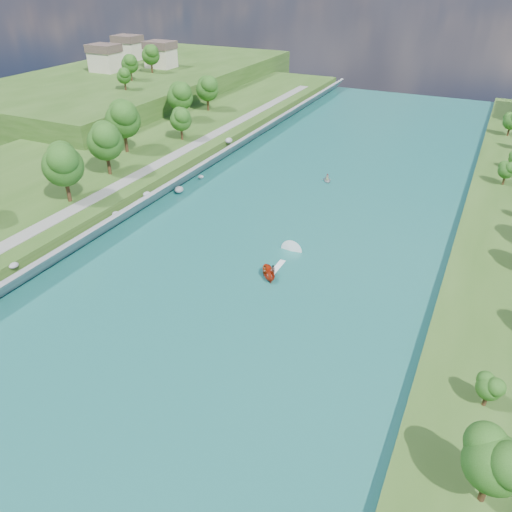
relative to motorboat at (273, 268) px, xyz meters
The scene contains 11 objects.
ground 12.54m from the motorboat, 110.22° to the right, with size 260.00×260.00×0.00m, color #2D5119.
river_water 9.35m from the motorboat, 117.65° to the left, with size 55.00×240.00×0.10m, color #175A53.
berm_west 54.96m from the motorboat, behind, with size 45.00×240.00×3.50m, color #2D5119.
ridge_west 120.35m from the motorboat, 136.20° to the left, with size 60.00×120.00×9.00m, color #2D5119.
riprap_bank 31.15m from the motorboat, 165.83° to the left, with size 4.24×236.00×4.28m.
riverside_path 37.84m from the motorboat, 167.36° to the left, with size 3.00×200.00×0.10m, color gray.
ridge_houses 128.82m from the motorboat, 136.50° to the left, with size 29.50×29.50×8.40m.
trees_west 47.30m from the motorboat, behind, with size 18.64×147.19×13.53m.
trees_ridge 109.98m from the motorboat, 136.10° to the left, with size 19.25×41.26×10.23m.
motorboat is the anchor object (origin of this frame).
raft 38.04m from the motorboat, 96.67° to the left, with size 3.06×3.43×1.64m.
Camera 1 is at (29.34, -45.92, 39.86)m, focal length 35.00 mm.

